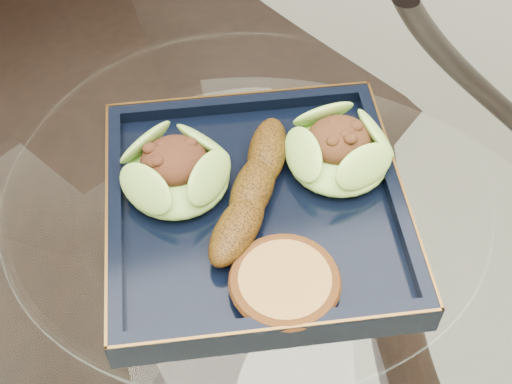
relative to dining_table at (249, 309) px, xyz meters
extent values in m
cylinder|color=white|center=(0.00, 0.00, 0.16)|extent=(1.10, 1.10, 0.01)
torus|color=black|center=(0.00, 0.00, 0.16)|extent=(1.13, 1.13, 0.02)
cylinder|color=black|center=(0.28, 0.28, -0.22)|extent=(0.04, 0.04, 0.75)
cylinder|color=black|center=(-0.28, 0.28, -0.22)|extent=(0.04, 0.04, 0.75)
cube|color=black|center=(-0.07, 0.35, -0.14)|extent=(0.54, 0.54, 0.04)
cylinder|color=black|center=(0.16, 0.25, -0.38)|extent=(0.03, 0.03, 0.44)
cylinder|color=black|center=(-0.30, 0.45, -0.38)|extent=(0.03, 0.03, 0.44)
cylinder|color=black|center=(0.03, 0.58, -0.38)|extent=(0.03, 0.03, 0.44)
cube|color=black|center=(0.01, 0.00, 0.17)|extent=(0.31, 0.31, 0.02)
ellipsoid|color=#598F29|center=(-0.06, 0.04, 0.20)|extent=(0.12, 0.12, 0.04)
ellipsoid|color=#77AF33|center=(0.10, 0.03, 0.20)|extent=(0.12, 0.12, 0.04)
ellipsoid|color=#5A3609|center=(0.01, 0.01, 0.20)|extent=(0.12, 0.16, 0.03)
cylinder|color=#B3873B|center=(0.01, -0.09, 0.19)|extent=(0.09, 0.09, 0.02)
camera|label=1|loc=(-0.10, -0.38, 0.70)|focal=50.00mm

